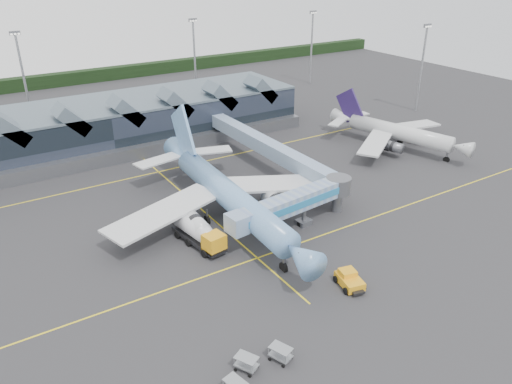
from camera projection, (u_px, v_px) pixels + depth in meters
ground at (229, 234)px, 76.06m from camera, size 260.00×260.00×0.00m
taxi_stripes at (200, 208)px, 83.67m from camera, size 120.00×60.00×0.01m
tree_line_far at (59, 80)px, 158.88m from camera, size 260.00×4.00×4.00m
terminal at (100, 126)px, 107.53m from camera, size 90.00×22.25×12.52m
light_masts at (179, 65)px, 128.53m from camera, size 132.40×42.56×22.45m
main_airliner at (226, 193)px, 78.86m from camera, size 40.50×46.59×14.97m
regional_jet at (395, 131)px, 108.28m from camera, size 29.37×32.67×11.33m
jet_bridge at (300, 201)px, 76.15m from camera, size 23.72×5.81×6.15m
fuel_truck at (197, 231)px, 72.62m from camera, size 4.42×11.21×3.72m
pushback_tug at (349, 280)px, 63.83m from camera, size 3.56×4.85×1.99m
baggage_carts at (255, 367)px, 50.43m from camera, size 8.37×4.84×1.62m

